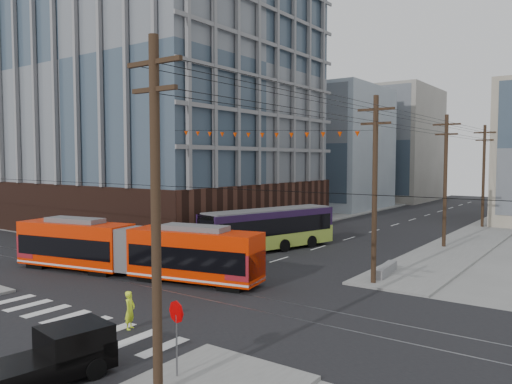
# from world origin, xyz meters

# --- Properties ---
(ground) EXTENTS (160.00, 160.00, 0.00)m
(ground) POSITION_xyz_m (0.00, 0.00, 0.00)
(ground) COLOR slate
(office_building) EXTENTS (30.00, 25.00, 28.60)m
(office_building) POSITION_xyz_m (-22.00, 23.00, 14.30)
(office_building) COLOR #381E16
(office_building) RESTS_ON ground
(bg_bldg_nw_near) EXTENTS (18.00, 16.00, 18.00)m
(bg_bldg_nw_near) POSITION_xyz_m (-17.00, 52.00, 9.00)
(bg_bldg_nw_near) COLOR #8C99A5
(bg_bldg_nw_near) RESTS_ON ground
(bg_bldg_nw_far) EXTENTS (16.00, 18.00, 20.00)m
(bg_bldg_nw_far) POSITION_xyz_m (-14.00, 72.00, 10.00)
(bg_bldg_nw_far) COLOR gray
(bg_bldg_nw_far) RESTS_ON ground
(utility_pole_near) EXTENTS (0.30, 0.30, 11.00)m
(utility_pole_near) POSITION_xyz_m (8.50, -6.00, 5.50)
(utility_pole_near) COLOR black
(utility_pole_near) RESTS_ON ground
(utility_pole_far) EXTENTS (0.30, 0.30, 11.00)m
(utility_pole_far) POSITION_xyz_m (8.50, 56.00, 5.50)
(utility_pole_far) COLOR black
(utility_pole_far) RESTS_ON ground
(streetcar) EXTENTS (17.43, 5.86, 3.33)m
(streetcar) POSITION_xyz_m (-4.76, 4.30, 1.67)
(streetcar) COLOR red
(streetcar) RESTS_ON ground
(city_bus) EXTENTS (5.83, 12.41, 3.44)m
(city_bus) POSITION_xyz_m (-2.73, 16.72, 1.72)
(city_bus) COLOR #200E31
(city_bus) RESTS_ON ground
(pickup_truck) EXTENTS (2.57, 5.29, 1.72)m
(pickup_truck) POSITION_xyz_m (4.76, -7.89, 0.86)
(pickup_truck) COLOR black
(pickup_truck) RESTS_ON ground
(parked_car_silver) EXTENTS (3.48, 5.20, 1.62)m
(parked_car_silver) POSITION_xyz_m (-5.20, 11.61, 0.81)
(parked_car_silver) COLOR #A7A7A7
(parked_car_silver) RESTS_ON ground
(parked_car_white) EXTENTS (2.51, 4.84, 1.34)m
(parked_car_white) POSITION_xyz_m (-5.11, 20.90, 0.67)
(parked_car_white) COLOR silver
(parked_car_white) RESTS_ON ground
(parked_car_grey) EXTENTS (2.47, 4.54, 1.21)m
(parked_car_grey) POSITION_xyz_m (-5.45, 22.65, 0.60)
(parked_car_grey) COLOR #5F6062
(parked_car_grey) RESTS_ON ground
(pedestrian) EXTENTS (0.60, 0.71, 1.66)m
(pedestrian) POSITION_xyz_m (2.88, -2.33, 0.83)
(pedestrian) COLOR #E0FF27
(pedestrian) RESTS_ON ground
(stop_sign) EXTENTS (0.89, 0.89, 2.51)m
(stop_sign) POSITION_xyz_m (8.09, -4.77, 1.26)
(stop_sign) COLOR #C50102
(stop_sign) RESTS_ON ground
(jersey_barrier) EXTENTS (1.18, 3.67, 0.72)m
(jersey_barrier) POSITION_xyz_m (8.30, 13.46, 0.36)
(jersey_barrier) COLOR gray
(jersey_barrier) RESTS_ON ground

